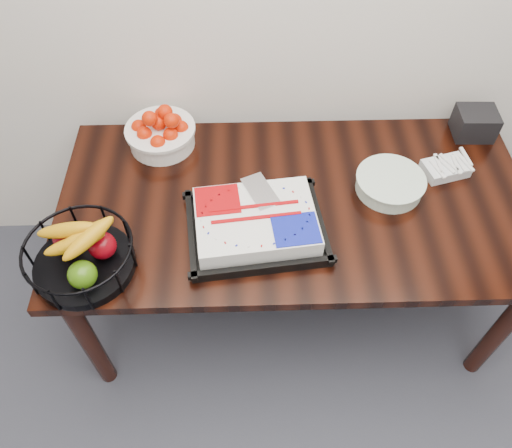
{
  "coord_description": "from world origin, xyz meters",
  "views": [
    {
      "loc": [
        -0.18,
        0.76,
        2.18
      ],
      "look_at": [
        -0.15,
        1.82,
        0.83
      ],
      "focal_mm": 35.0,
      "sensor_mm": 36.0,
      "label": 1
    }
  ],
  "objects_px": {
    "napkin_box": "(475,123)",
    "fruit_basket": "(80,254)",
    "plate_stack": "(390,184)",
    "tangerine_bowl": "(160,130)",
    "table": "(294,214)",
    "cake_tray": "(256,223)"
  },
  "relations": [
    {
      "from": "tangerine_bowl",
      "to": "plate_stack",
      "type": "xyz_separation_m",
      "value": [
        0.89,
        -0.28,
        -0.05
      ]
    },
    {
      "from": "table",
      "to": "cake_tray",
      "type": "bearing_deg",
      "value": -136.41
    },
    {
      "from": "napkin_box",
      "to": "fruit_basket",
      "type": "bearing_deg",
      "value": -157.13
    },
    {
      "from": "cake_tray",
      "to": "plate_stack",
      "type": "height_order",
      "value": "cake_tray"
    },
    {
      "from": "tangerine_bowl",
      "to": "fruit_basket",
      "type": "xyz_separation_m",
      "value": [
        -0.21,
        -0.61,
        0.0
      ]
    },
    {
      "from": "napkin_box",
      "to": "plate_stack",
      "type": "bearing_deg",
      "value": -143.17
    },
    {
      "from": "table",
      "to": "plate_stack",
      "type": "height_order",
      "value": "plate_stack"
    },
    {
      "from": "napkin_box",
      "to": "table",
      "type": "bearing_deg",
      "value": -155.67
    },
    {
      "from": "plate_stack",
      "to": "napkin_box",
      "type": "relative_size",
      "value": 1.65
    },
    {
      "from": "table",
      "to": "fruit_basket",
      "type": "height_order",
      "value": "fruit_basket"
    },
    {
      "from": "tangerine_bowl",
      "to": "cake_tray",
      "type": "bearing_deg",
      "value": -51.28
    },
    {
      "from": "tangerine_bowl",
      "to": "plate_stack",
      "type": "bearing_deg",
      "value": -17.4
    },
    {
      "from": "tangerine_bowl",
      "to": "napkin_box",
      "type": "relative_size",
      "value": 1.79
    },
    {
      "from": "table",
      "to": "tangerine_bowl",
      "type": "xyz_separation_m",
      "value": [
        -0.53,
        0.32,
        0.16
      ]
    },
    {
      "from": "table",
      "to": "cake_tray",
      "type": "distance_m",
      "value": 0.25
    },
    {
      "from": "cake_tray",
      "to": "tangerine_bowl",
      "type": "relative_size",
      "value": 1.82
    },
    {
      "from": "plate_stack",
      "to": "fruit_basket",
      "type": "bearing_deg",
      "value": -163.33
    },
    {
      "from": "fruit_basket",
      "to": "napkin_box",
      "type": "bearing_deg",
      "value": 22.87
    },
    {
      "from": "table",
      "to": "tangerine_bowl",
      "type": "distance_m",
      "value": 0.64
    },
    {
      "from": "tangerine_bowl",
      "to": "plate_stack",
      "type": "distance_m",
      "value": 0.94
    },
    {
      "from": "cake_tray",
      "to": "plate_stack",
      "type": "bearing_deg",
      "value": 20.06
    },
    {
      "from": "table",
      "to": "plate_stack",
      "type": "xyz_separation_m",
      "value": [
        0.36,
        0.04,
        0.12
      ]
    }
  ]
}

